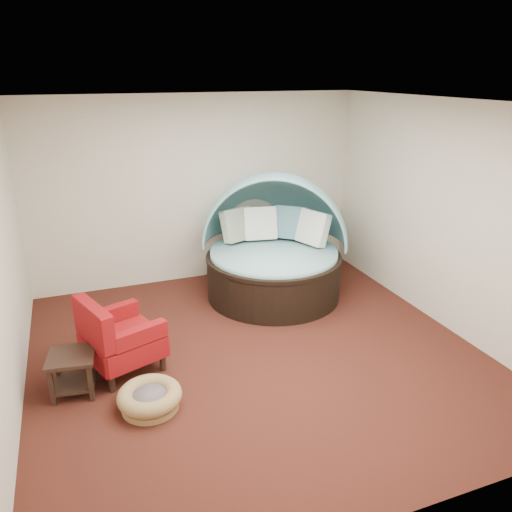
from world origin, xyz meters
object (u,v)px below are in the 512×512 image
object	(u,v)px
canopy_daybed	(274,240)
pet_basket	(150,398)
side_table	(73,368)
red_armchair	(118,338)

from	to	relation	value
canopy_daybed	pet_basket	world-z (taller)	canopy_daybed
canopy_daybed	side_table	world-z (taller)	canopy_daybed
canopy_daybed	red_armchair	xyz separation A→B (m)	(-2.36, -1.30, -0.41)
pet_basket	side_table	distance (m)	0.87
pet_basket	red_armchair	bearing A→B (deg)	104.05
canopy_daybed	pet_basket	distance (m)	3.08
canopy_daybed	pet_basket	bearing A→B (deg)	-111.52
side_table	pet_basket	bearing A→B (deg)	-38.17
red_armchair	side_table	bearing A→B (deg)	-173.00
pet_basket	red_armchair	world-z (taller)	red_armchair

